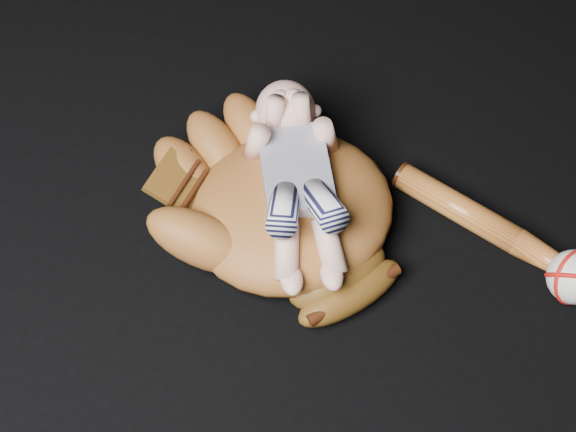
{
  "coord_description": "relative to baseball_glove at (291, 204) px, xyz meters",
  "views": [
    {
      "loc": [
        -0.21,
        -0.56,
        1.11
      ],
      "look_at": [
        -0.04,
        0.15,
        0.07
      ],
      "focal_mm": 55.0,
      "sensor_mm": 36.0,
      "label": 1
    }
  ],
  "objects": [
    {
      "name": "baseball",
      "position": [
        0.37,
        -0.2,
        -0.03
      ],
      "size": [
        0.08,
        0.08,
        0.08
      ],
      "primitive_type": "sphere",
      "rotation": [
        0.0,
        0.0,
        0.01
      ],
      "color": "white",
      "rests_on": "ground"
    },
    {
      "name": "baseball_bat",
      "position": [
        0.33,
        -0.13,
        -0.05
      ],
      "size": [
        0.32,
        0.38,
        0.04
      ],
      "primitive_type": null,
      "rotation": [
        0.0,
        0.0,
        0.68
      ],
      "color": "#A65720",
      "rests_on": "ground"
    },
    {
      "name": "baseball_glove",
      "position": [
        0.0,
        0.0,
        0.0
      ],
      "size": [
        0.51,
        0.54,
        0.14
      ],
      "primitive_type": null,
      "rotation": [
        0.0,
        0.0,
        0.35
      ],
      "color": "brown",
      "rests_on": "ground"
    },
    {
      "name": "newborn_baby",
      "position": [
        0.01,
        -0.0,
        0.05
      ],
      "size": [
        0.19,
        0.36,
        0.14
      ],
      "primitive_type": null,
      "rotation": [
        0.0,
        0.0,
        -0.11
      ],
      "color": "#EEAF99",
      "rests_on": "baseball_glove"
    }
  ]
}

